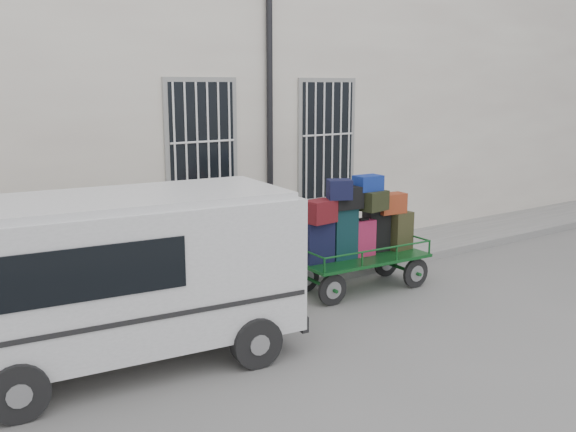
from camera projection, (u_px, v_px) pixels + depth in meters
The scene contains 5 objects.
ground at pixel (328, 320), 9.16m from camera, with size 80.00×80.00×0.00m, color slate.
building at pixel (161, 100), 12.97m from camera, with size 24.00×5.15×6.00m.
sidewalk at pixel (247, 278), 10.92m from camera, with size 24.00×1.70×0.15m, color slate.
luggage_cart at pixel (359, 232), 10.34m from camera, with size 2.60×1.13×1.89m.
van at pixel (123, 269), 7.53m from camera, with size 4.26×2.22×2.06m.
Camera 1 is at (-5.44, -6.78, 3.31)m, focal length 40.00 mm.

